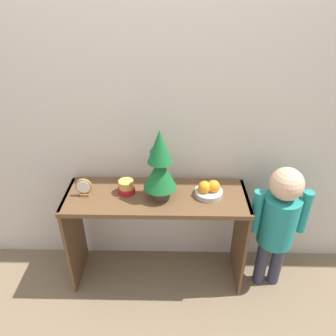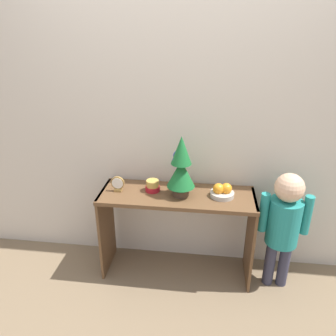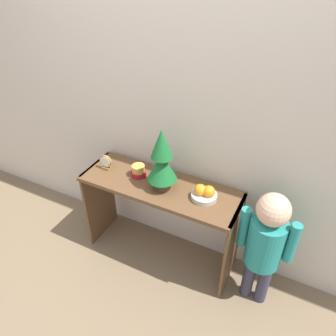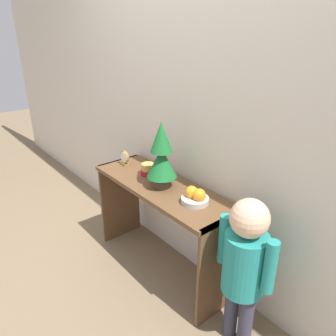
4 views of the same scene
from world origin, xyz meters
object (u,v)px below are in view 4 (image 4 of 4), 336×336
at_px(fruit_bowl, 195,197).
at_px(child_figure, 245,260).
at_px(desk_clock, 125,158).
at_px(mini_tree, 161,155).
at_px(singing_bowl, 148,170).

relative_size(fruit_bowl, child_figure, 0.18).
bearing_deg(desk_clock, fruit_bowl, 1.34).
bearing_deg(desk_clock, mini_tree, -0.57).
height_order(fruit_bowl, child_figure, child_figure).
height_order(mini_tree, desk_clock, mini_tree).
distance_m(fruit_bowl, desk_clock, 0.78).
relative_size(desk_clock, child_figure, 0.13).
xyz_separation_m(singing_bowl, child_figure, (0.97, -0.08, -0.17)).
bearing_deg(child_figure, fruit_bowl, 172.48).
relative_size(mini_tree, desk_clock, 3.82).
bearing_deg(child_figure, singing_bowl, 175.31).
bearing_deg(singing_bowl, child_figure, -4.69).
bearing_deg(singing_bowl, fruit_bowl, -2.21).
height_order(singing_bowl, desk_clock, desk_clock).
height_order(desk_clock, child_figure, child_figure).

